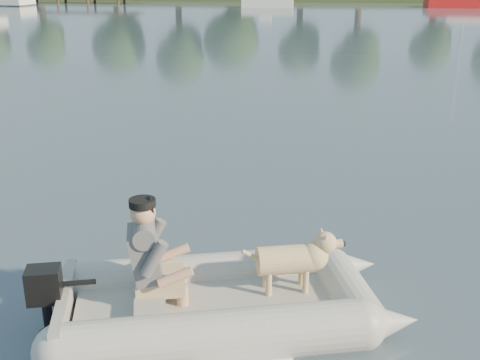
% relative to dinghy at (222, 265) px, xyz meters
% --- Properties ---
extents(water, '(160.00, 160.00, 0.00)m').
position_rel_dinghy_xyz_m(water, '(0.03, 0.32, -0.60)').
color(water, '#4F5E6C').
rests_on(water, ground).
extents(dinghy, '(5.78, 5.00, 1.41)m').
position_rel_dinghy_xyz_m(dinghy, '(0.00, 0.00, 0.00)').
color(dinghy, gray).
rests_on(dinghy, water).
extents(man, '(0.89, 0.82, 1.10)m').
position_rel_dinghy_xyz_m(man, '(-0.70, -0.16, 0.19)').
color(man, '#57575B').
rests_on(man, dinghy).
extents(dog, '(1.01, 0.60, 0.63)m').
position_rel_dinghy_xyz_m(dog, '(0.62, 0.24, -0.08)').
color(dog, tan).
rests_on(dog, dinghy).
extents(outboard_motor, '(0.49, 0.41, 0.80)m').
position_rel_dinghy_xyz_m(outboard_motor, '(-1.62, -0.50, -0.29)').
color(outboard_motor, black).
rests_on(outboard_motor, dinghy).
extents(sailboat, '(7.68, 2.72, 10.40)m').
position_rel_dinghy_xyz_m(sailboat, '(12.73, 50.94, -0.15)').
color(sailboat, '#AF1414').
rests_on(sailboat, water).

